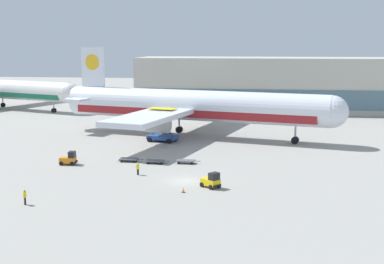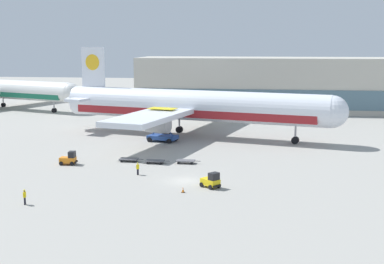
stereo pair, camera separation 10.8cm
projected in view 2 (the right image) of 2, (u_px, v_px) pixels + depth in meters
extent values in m
plane|color=#9E9B93|center=(184.00, 181.00, 70.02)|extent=(400.00, 400.00, 0.00)
cube|color=#BCB7A8|center=(309.00, 84.00, 140.51)|extent=(90.00, 18.00, 14.00)
cube|color=slate|center=(311.00, 100.00, 132.14)|extent=(88.20, 0.20, 4.90)
cylinder|color=silver|center=(193.00, 105.00, 101.87)|extent=(51.84, 18.31, 5.80)
cube|color=maroon|center=(193.00, 112.00, 102.09)|extent=(47.78, 17.19, 1.45)
sphere|color=silver|center=(332.00, 112.00, 92.38)|extent=(5.68, 5.68, 5.68)
cone|color=silver|center=(77.00, 100.00, 111.37)|extent=(7.53, 6.90, 5.51)
cube|color=silver|center=(93.00, 67.00, 108.71)|extent=(5.15, 1.70, 8.00)
cylinder|color=yellow|center=(93.00, 62.00, 108.55)|extent=(3.24, 1.31, 3.20)
cube|color=silver|center=(90.00, 98.00, 110.14)|extent=(6.66, 13.49, 0.50)
cube|color=silver|center=(180.00, 108.00, 102.94)|extent=(19.47, 48.50, 0.90)
cylinder|color=#9EA0A5|center=(158.00, 125.00, 94.01)|extent=(4.76, 3.74, 2.80)
cylinder|color=#9EA0A5|center=(199.00, 111.00, 112.48)|extent=(4.76, 3.74, 2.80)
cylinder|color=#9EA0A5|center=(296.00, 129.00, 95.23)|extent=(0.36, 0.36, 4.00)
cylinder|color=black|center=(295.00, 140.00, 95.56)|extent=(1.48, 1.19, 1.30)
cylinder|color=#9EA0A5|center=(166.00, 124.00, 101.03)|extent=(0.36, 0.36, 4.00)
cylinder|color=black|center=(166.00, 135.00, 101.36)|extent=(1.48, 1.19, 1.30)
cylinder|color=#9EA0A5|center=(179.00, 120.00, 106.90)|extent=(0.36, 0.36, 4.00)
cylinder|color=black|center=(179.00, 130.00, 107.23)|extent=(1.48, 1.19, 1.30)
cylinder|color=white|center=(4.00, 89.00, 145.34)|extent=(44.99, 20.52, 5.13)
cube|color=#196B4C|center=(4.00, 93.00, 145.53)|extent=(41.50, 19.17, 1.28)
sphere|color=white|center=(70.00, 93.00, 134.84)|extent=(5.03, 5.03, 5.03)
cylinder|color=#9EA0A5|center=(23.00, 94.00, 154.56)|extent=(4.34, 3.60, 2.48)
cylinder|color=#9EA0A5|center=(54.00, 104.00, 137.87)|extent=(0.32, 0.32, 3.54)
cylinder|color=black|center=(54.00, 110.00, 138.16)|extent=(1.35, 1.14, 1.15)
cylinder|color=#9EA0A5|center=(3.00, 99.00, 150.00)|extent=(0.32, 0.32, 3.54)
cylinder|color=black|center=(3.00, 105.00, 150.29)|extent=(1.35, 1.14, 1.15)
cube|color=#284C99|center=(163.00, 137.00, 97.79)|extent=(5.77, 4.18, 0.70)
cube|color=#B2B2B7|center=(163.00, 111.00, 97.00)|extent=(5.49, 3.97, 0.30)
cube|color=yellow|center=(162.00, 108.00, 96.91)|extent=(5.49, 3.97, 0.08)
cube|color=#284C99|center=(163.00, 123.00, 97.36)|extent=(4.19, 1.20, 4.51)
cube|color=#284C99|center=(163.00, 123.00, 97.36)|extent=(4.19, 1.20, 4.51)
cylinder|color=black|center=(176.00, 138.00, 98.51)|extent=(0.96, 0.57, 0.90)
cylinder|color=black|center=(169.00, 141.00, 95.76)|extent=(0.96, 0.57, 0.90)
cylinder|color=black|center=(157.00, 137.00, 99.93)|extent=(0.96, 0.57, 0.90)
cylinder|color=black|center=(150.00, 140.00, 97.18)|extent=(0.96, 0.57, 0.90)
cube|color=yellow|center=(210.00, 182.00, 66.78)|extent=(2.66, 2.56, 0.80)
cube|color=black|center=(214.00, 176.00, 66.16)|extent=(1.49, 1.53, 0.90)
cube|color=black|center=(217.00, 186.00, 65.92)|extent=(0.94, 1.06, 0.24)
cylinder|color=black|center=(219.00, 185.00, 66.72)|extent=(0.61, 0.57, 0.60)
cylinder|color=black|center=(211.00, 187.00, 65.80)|extent=(0.61, 0.57, 0.60)
cylinder|color=black|center=(210.00, 183.00, 67.90)|extent=(0.61, 0.57, 0.60)
cylinder|color=black|center=(202.00, 185.00, 66.98)|extent=(0.61, 0.57, 0.60)
cube|color=orange|center=(68.00, 160.00, 79.30)|extent=(2.38, 1.54, 0.80)
cube|color=black|center=(72.00, 154.00, 79.11)|extent=(0.98, 1.29, 0.90)
cube|color=black|center=(76.00, 162.00, 79.26)|extent=(0.24, 1.27, 0.24)
cylinder|color=black|center=(75.00, 162.00, 80.00)|extent=(0.61, 0.28, 0.60)
cylinder|color=black|center=(72.00, 164.00, 78.62)|extent=(0.61, 0.28, 0.60)
cylinder|color=black|center=(64.00, 161.00, 80.11)|extent=(0.61, 0.28, 0.60)
cylinder|color=black|center=(61.00, 163.00, 78.73)|extent=(0.61, 0.28, 0.60)
cube|color=#56565B|center=(129.00, 159.00, 81.28)|extent=(2.85, 1.59, 0.12)
cube|color=#56565B|center=(141.00, 159.00, 80.98)|extent=(0.90, 0.11, 0.08)
cylinder|color=black|center=(136.00, 160.00, 81.78)|extent=(0.36, 0.16, 0.36)
cylinder|color=black|center=(134.00, 162.00, 80.54)|extent=(0.36, 0.16, 0.36)
cylinder|color=black|center=(124.00, 159.00, 82.10)|extent=(0.36, 0.16, 0.36)
cylinder|color=black|center=(121.00, 161.00, 80.86)|extent=(0.36, 0.16, 0.36)
cube|color=#56565B|center=(155.00, 161.00, 80.05)|extent=(2.85, 1.59, 0.12)
cube|color=#56565B|center=(167.00, 161.00, 79.75)|extent=(0.90, 0.11, 0.08)
cylinder|color=black|center=(162.00, 162.00, 80.55)|extent=(0.36, 0.16, 0.36)
cylinder|color=black|center=(160.00, 163.00, 79.31)|extent=(0.36, 0.16, 0.36)
cylinder|color=black|center=(150.00, 161.00, 80.87)|extent=(0.36, 0.16, 0.36)
cylinder|color=black|center=(148.00, 163.00, 79.63)|extent=(0.36, 0.16, 0.36)
cube|color=#56565B|center=(186.00, 161.00, 80.07)|extent=(2.85, 1.59, 0.12)
cube|color=#56565B|center=(198.00, 161.00, 79.77)|extent=(0.90, 0.11, 0.08)
cylinder|color=black|center=(193.00, 162.00, 80.57)|extent=(0.36, 0.16, 0.36)
cylinder|color=black|center=(191.00, 163.00, 79.33)|extent=(0.36, 0.16, 0.36)
cylinder|color=black|center=(180.00, 161.00, 80.89)|extent=(0.36, 0.16, 0.36)
cylinder|color=black|center=(178.00, 163.00, 79.65)|extent=(0.36, 0.16, 0.36)
cylinder|color=black|center=(25.00, 201.00, 59.79)|extent=(0.14, 0.14, 0.84)
cylinder|color=black|center=(24.00, 201.00, 59.60)|extent=(0.14, 0.14, 0.84)
cube|color=yellow|center=(25.00, 195.00, 59.57)|extent=(0.23, 0.37, 0.63)
cylinder|color=yellow|center=(25.00, 194.00, 59.80)|extent=(0.09, 0.09, 0.57)
cylinder|color=yellow|center=(24.00, 195.00, 59.33)|extent=(0.09, 0.09, 0.57)
sphere|color=#846047|center=(24.00, 191.00, 59.50)|extent=(0.23, 0.23, 0.23)
sphere|color=yellow|center=(24.00, 190.00, 59.49)|extent=(0.22, 0.22, 0.22)
cylinder|color=black|center=(138.00, 172.00, 73.22)|extent=(0.14, 0.14, 0.83)
cylinder|color=black|center=(137.00, 172.00, 73.06)|extent=(0.14, 0.14, 0.83)
cube|color=yellow|center=(138.00, 167.00, 73.02)|extent=(0.37, 0.42, 0.62)
cylinder|color=yellow|center=(139.00, 166.00, 73.20)|extent=(0.09, 0.09, 0.56)
cylinder|color=yellow|center=(137.00, 167.00, 72.82)|extent=(0.09, 0.09, 0.56)
sphere|color=#DBB28E|center=(138.00, 164.00, 72.95)|extent=(0.22, 0.22, 0.22)
sphere|color=yellow|center=(138.00, 163.00, 72.94)|extent=(0.21, 0.21, 0.21)
cube|color=black|center=(183.00, 192.00, 64.61)|extent=(0.40, 0.40, 0.04)
cone|color=orange|center=(183.00, 189.00, 64.55)|extent=(0.32, 0.32, 0.67)
cylinder|color=white|center=(183.00, 189.00, 64.54)|extent=(0.19, 0.19, 0.09)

